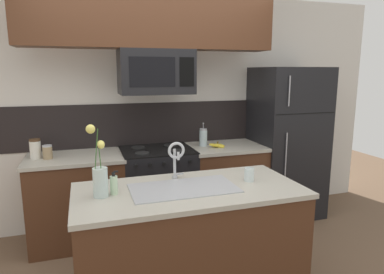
{
  "coord_description": "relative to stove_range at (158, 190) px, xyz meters",
  "views": [
    {
      "loc": [
        -0.73,
        -2.6,
        1.74
      ],
      "look_at": [
        0.19,
        0.27,
        1.16
      ],
      "focal_mm": 32.0,
      "sensor_mm": 36.0,
      "label": 1
    }
  ],
  "objects": [
    {
      "name": "storage_jar_medium",
      "position": [
        -1.08,
        -0.02,
        0.51
      ],
      "size": [
        0.09,
        0.09,
        0.13
      ],
      "color": "#997F5B",
      "rests_on": "back_counter_left"
    },
    {
      "name": "refrigerator",
      "position": [
        1.59,
        0.02,
        0.43
      ],
      "size": [
        0.78,
        0.74,
        1.79
      ],
      "color": "black",
      "rests_on": "ground"
    },
    {
      "name": "rear_partition",
      "position": [
        0.3,
        0.38,
        0.84
      ],
      "size": [
        5.2,
        0.1,
        2.6
      ],
      "primitive_type": "cube",
      "color": "silver",
      "rests_on": "ground"
    },
    {
      "name": "island_counter",
      "position": [
        -0.03,
        -1.25,
        -0.01
      ],
      "size": [
        1.64,
        0.78,
        0.91
      ],
      "color": "#4C2B19",
      "rests_on": "ground"
    },
    {
      "name": "dish_soap_bottle",
      "position": [
        -0.56,
        -1.21,
        0.52
      ],
      "size": [
        0.06,
        0.05,
        0.16
      ],
      "color": "beige",
      "rests_on": "island_counter"
    },
    {
      "name": "french_press",
      "position": [
        0.54,
        0.06,
        0.55
      ],
      "size": [
        0.09,
        0.09,
        0.27
      ],
      "color": "silver",
      "rests_on": "back_counter_right"
    },
    {
      "name": "flower_vase",
      "position": [
        -0.65,
        -1.23,
        0.58
      ],
      "size": [
        0.12,
        0.1,
        0.5
      ],
      "color": "silver",
      "rests_on": "island_counter"
    },
    {
      "name": "splash_band",
      "position": [
        -0.0,
        0.32,
        0.69
      ],
      "size": [
        3.4,
        0.01,
        0.48
      ],
      "primitive_type": "cube",
      "color": "black",
      "rests_on": "rear_partition"
    },
    {
      "name": "stove_range",
      "position": [
        0.0,
        0.0,
        0.0
      ],
      "size": [
        0.76,
        0.64,
        0.93
      ],
      "color": "black",
      "rests_on": "ground"
    },
    {
      "name": "banana_bunch",
      "position": [
        0.67,
        -0.06,
        0.47
      ],
      "size": [
        0.19,
        0.13,
        0.08
      ],
      "color": "yellow",
      "rests_on": "back_counter_right"
    },
    {
      "name": "ground_plane",
      "position": [
        -0.0,
        -0.9,
        -0.46
      ],
      "size": [
        10.0,
        10.0,
        0.0
      ],
      "primitive_type": "plane",
      "color": "brown"
    },
    {
      "name": "sink_faucet",
      "position": [
        -0.07,
        -1.04,
        0.65
      ],
      "size": [
        0.14,
        0.14,
        0.31
      ],
      "color": "#B7BABF",
      "rests_on": "island_counter"
    },
    {
      "name": "back_counter_right",
      "position": [
        0.79,
        0.0,
        -0.01
      ],
      "size": [
        0.85,
        0.65,
        0.91
      ],
      "color": "#4C2B19",
      "rests_on": "ground"
    },
    {
      "name": "upper_cabinet_band",
      "position": [
        -0.04,
        -0.05,
        1.8
      ],
      "size": [
        2.49,
        0.34,
        0.6
      ],
      "primitive_type": "cube",
      "color": "#4C2B19"
    },
    {
      "name": "storage_jar_tall",
      "position": [
        -1.19,
        0.02,
        0.54
      ],
      "size": [
        0.1,
        0.1,
        0.19
      ],
      "color": "silver",
      "rests_on": "back_counter_left"
    },
    {
      "name": "drinking_glass",
      "position": [
        0.46,
        -1.24,
        0.5
      ],
      "size": [
        0.08,
        0.08,
        0.1
      ],
      "color": "silver",
      "rests_on": "island_counter"
    },
    {
      "name": "microwave",
      "position": [
        0.0,
        -0.02,
        1.27
      ],
      "size": [
        0.74,
        0.4,
        0.45
      ],
      "color": "black"
    },
    {
      "name": "kitchen_sink",
      "position": [
        -0.07,
        -1.25,
        0.38
      ],
      "size": [
        0.76,
        0.41,
        0.16
      ],
      "color": "#ADAFB5",
      "rests_on": "island_counter"
    },
    {
      "name": "back_counter_left",
      "position": [
        -0.84,
        0.0,
        -0.01
      ],
      "size": [
        0.94,
        0.65,
        0.91
      ],
      "color": "#4C2B19",
      "rests_on": "ground"
    }
  ]
}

